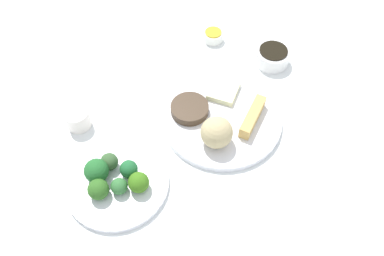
# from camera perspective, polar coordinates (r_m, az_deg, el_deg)

# --- Properties ---
(tabletop) EXTENTS (2.20, 2.20, 0.02)m
(tabletop) POSITION_cam_1_polar(r_m,az_deg,el_deg) (0.99, 4.23, 0.75)
(tabletop) COLOR white
(tabletop) RESTS_ON ground
(main_plate) EXTENTS (0.29, 0.29, 0.02)m
(main_plate) POSITION_cam_1_polar(r_m,az_deg,el_deg) (0.97, 4.11, 1.45)
(main_plate) COLOR white
(main_plate) RESTS_ON tabletop
(rice_scoop) EXTENTS (0.07, 0.07, 0.07)m
(rice_scoop) POSITION_cam_1_polar(r_m,az_deg,el_deg) (0.89, 3.58, -0.64)
(rice_scoop) COLOR tan
(rice_scoop) RESTS_ON main_plate
(spring_roll) EXTENTS (0.06, 0.12, 0.03)m
(spring_roll) POSITION_cam_1_polar(r_m,az_deg,el_deg) (0.95, 8.74, 1.63)
(spring_roll) COLOR tan
(spring_roll) RESTS_ON main_plate
(crab_rangoon_wonton) EXTENTS (0.09, 0.09, 0.02)m
(crab_rangoon_wonton) POSITION_cam_1_polar(r_m,az_deg,el_deg) (1.01, 4.78, 5.39)
(crab_rangoon_wonton) COLOR beige
(crab_rangoon_wonton) RESTS_ON main_plate
(stir_fry_heap) EXTENTS (0.09, 0.09, 0.02)m
(stir_fry_heap) POSITION_cam_1_polar(r_m,az_deg,el_deg) (0.96, -0.34, 2.79)
(stir_fry_heap) COLOR #423221
(stir_fry_heap) RESTS_ON main_plate
(broccoli_plate) EXTENTS (0.23, 0.23, 0.01)m
(broccoli_plate) POSITION_cam_1_polar(r_m,az_deg,el_deg) (0.89, -10.75, -7.74)
(broccoli_plate) COLOR white
(broccoli_plate) RESTS_ON tabletop
(broccoli_floret_0) EXTENTS (0.04, 0.04, 0.04)m
(broccoli_floret_0) POSITION_cam_1_polar(r_m,az_deg,el_deg) (0.87, -9.13, -5.87)
(broccoli_floret_0) COLOR #206432
(broccoli_floret_0) RESTS_ON broccoli_plate
(broccoli_floret_1) EXTENTS (0.04, 0.04, 0.04)m
(broccoli_floret_1) POSITION_cam_1_polar(r_m,az_deg,el_deg) (0.86, -10.49, -8.29)
(broccoli_floret_1) COLOR #337036
(broccoli_floret_1) RESTS_ON broccoli_plate
(broccoli_floret_2) EXTENTS (0.05, 0.05, 0.05)m
(broccoli_floret_2) POSITION_cam_1_polar(r_m,az_deg,el_deg) (0.87, -13.65, -6.03)
(broccoli_floret_2) COLOR #23652B
(broccoli_floret_2) RESTS_ON broccoli_plate
(broccoli_floret_3) EXTENTS (0.05, 0.05, 0.05)m
(broccoli_floret_3) POSITION_cam_1_polar(r_m,az_deg,el_deg) (0.86, -13.39, -8.62)
(broccoli_floret_3) COLOR #2F6321
(broccoli_floret_3) RESTS_ON broccoli_plate
(broccoli_floret_4) EXTENTS (0.04, 0.04, 0.04)m
(broccoli_floret_4) POSITION_cam_1_polar(r_m,az_deg,el_deg) (0.89, -11.87, -4.79)
(broccoli_floret_4) COLOR #35582F
(broccoli_floret_4) RESTS_ON broccoli_plate
(broccoli_floret_5) EXTENTS (0.05, 0.05, 0.05)m
(broccoli_floret_5) POSITION_cam_1_polar(r_m,az_deg,el_deg) (0.85, -7.73, -7.80)
(broccoli_floret_5) COLOR #3C7319
(broccoli_floret_5) RESTS_ON broccoli_plate
(soy_sauce_bowl) EXTENTS (0.09, 0.09, 0.04)m
(soy_sauce_bowl) POSITION_cam_1_polar(r_m,az_deg,el_deg) (1.12, 11.53, 10.07)
(soy_sauce_bowl) COLOR white
(soy_sauce_bowl) RESTS_ON tabletop
(soy_sauce_bowl_liquid) EXTENTS (0.08, 0.08, 0.00)m
(soy_sauce_bowl_liquid) POSITION_cam_1_polar(r_m,az_deg,el_deg) (1.10, 11.72, 10.90)
(soy_sauce_bowl_liquid) COLOR black
(soy_sauce_bowl_liquid) RESTS_ON soy_sauce_bowl
(sauce_ramekin_hot_mustard) EXTENTS (0.06, 0.06, 0.03)m
(sauce_ramekin_hot_mustard) POSITION_cam_1_polar(r_m,az_deg,el_deg) (1.17, 3.06, 13.09)
(sauce_ramekin_hot_mustard) COLOR white
(sauce_ramekin_hot_mustard) RESTS_ON tabletop
(sauce_ramekin_hot_mustard_liquid) EXTENTS (0.05, 0.05, 0.00)m
(sauce_ramekin_hot_mustard_liquid) POSITION_cam_1_polar(r_m,az_deg,el_deg) (1.16, 3.10, 13.66)
(sauce_ramekin_hot_mustard_liquid) COLOR yellow
(sauce_ramekin_hot_mustard_liquid) RESTS_ON sauce_ramekin_hot_mustard
(teacup) EXTENTS (0.06, 0.06, 0.05)m
(teacup) POSITION_cam_1_polar(r_m,az_deg,el_deg) (0.99, -16.19, 1.26)
(teacup) COLOR white
(teacup) RESTS_ON tabletop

